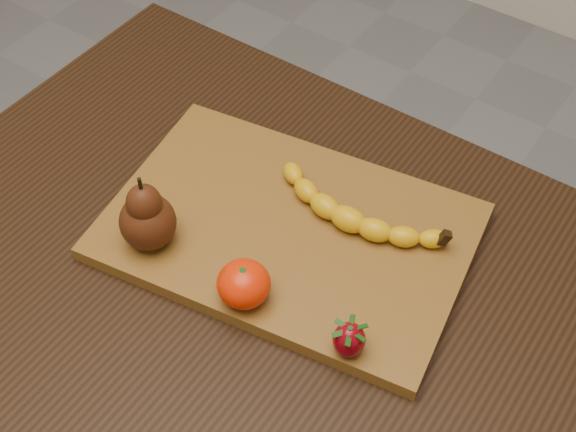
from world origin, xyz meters
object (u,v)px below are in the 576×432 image
Objects in this scene: cutting_board at (288,231)px; pear at (146,211)px; table at (274,318)px; mandarin at (244,284)px.

cutting_board is 4.13× the size of pear.
cutting_board is (-0.02, 0.06, 0.11)m from table.
table is at bearing -81.94° from cutting_board.
mandarin is at bearing -1.30° from pear.
mandarin is (0.15, -0.00, -0.03)m from pear.
mandarin reaches higher than cutting_board.
table is 2.22× the size of cutting_board.
cutting_board is at bearing 42.25° from pear.
cutting_board is at bearing 107.11° from table.
mandarin is at bearing -88.01° from table.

